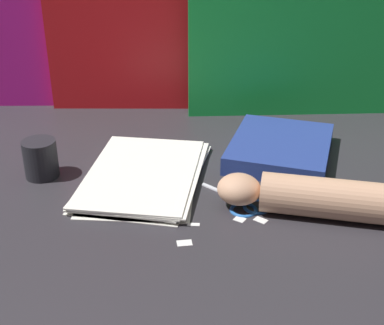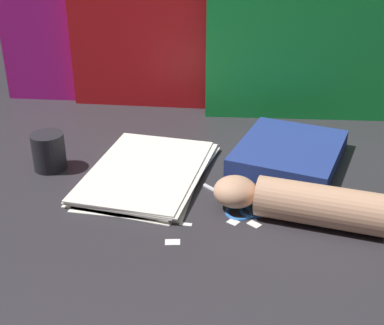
{
  "view_description": "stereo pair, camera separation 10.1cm",
  "coord_description": "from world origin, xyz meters",
  "px_view_note": "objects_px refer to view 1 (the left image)",
  "views": [
    {
      "loc": [
        0.14,
        -0.93,
        0.52
      ],
      "look_at": [
        0.03,
        -0.03,
        0.06
      ],
      "focal_mm": 50.0,
      "sensor_mm": 36.0,
      "label": 1
    },
    {
      "loc": [
        0.24,
        -0.91,
        0.52
      ],
      "look_at": [
        0.03,
        -0.03,
        0.06
      ],
      "focal_mm": 50.0,
      "sensor_mm": 36.0,
      "label": 2
    }
  ],
  "objects_px": {
    "hand_forearm": "(304,196)",
    "mug": "(41,159)",
    "book_closed": "(280,148)",
    "scissors": "(245,201)",
    "paper_stack": "(144,175)"
  },
  "relations": [
    {
      "from": "paper_stack",
      "to": "mug",
      "type": "distance_m",
      "value": 0.21
    },
    {
      "from": "scissors",
      "to": "mug",
      "type": "bearing_deg",
      "value": 172.09
    },
    {
      "from": "paper_stack",
      "to": "scissors",
      "type": "bearing_deg",
      "value": -18.93
    },
    {
      "from": "book_closed",
      "to": "scissors",
      "type": "xyz_separation_m",
      "value": [
        -0.07,
        -0.21,
        -0.02
      ]
    },
    {
      "from": "book_closed",
      "to": "hand_forearm",
      "type": "height_order",
      "value": "hand_forearm"
    },
    {
      "from": "book_closed",
      "to": "scissors",
      "type": "bearing_deg",
      "value": -108.53
    },
    {
      "from": "paper_stack",
      "to": "book_closed",
      "type": "bearing_deg",
      "value": 26.36
    },
    {
      "from": "book_closed",
      "to": "mug",
      "type": "xyz_separation_m",
      "value": [
        -0.48,
        -0.15,
        0.02
      ]
    },
    {
      "from": "paper_stack",
      "to": "book_closed",
      "type": "relative_size",
      "value": 1.2
    },
    {
      "from": "paper_stack",
      "to": "mug",
      "type": "xyz_separation_m",
      "value": [
        -0.21,
        -0.01,
        0.03
      ]
    },
    {
      "from": "mug",
      "to": "hand_forearm",
      "type": "bearing_deg",
      "value": -8.78
    },
    {
      "from": "paper_stack",
      "to": "book_closed",
      "type": "height_order",
      "value": "book_closed"
    },
    {
      "from": "hand_forearm",
      "to": "mug",
      "type": "xyz_separation_m",
      "value": [
        -0.52,
        0.08,
        0.0
      ]
    },
    {
      "from": "book_closed",
      "to": "mug",
      "type": "bearing_deg",
      "value": -162.76
    },
    {
      "from": "hand_forearm",
      "to": "scissors",
      "type": "bearing_deg",
      "value": 167.86
    }
  ]
}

